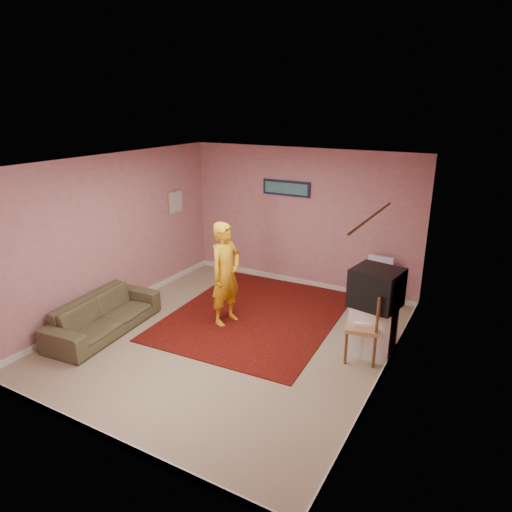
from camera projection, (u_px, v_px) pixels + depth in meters
The scene contains 26 objects.
ground at pixel (231, 338), 6.84m from camera, with size 5.00×5.00×0.00m, color tan.
wall_back at pixel (301, 219), 8.49m from camera, with size 4.50×0.02×2.60m, color tan.
wall_front at pixel (89, 329), 4.35m from camera, with size 4.50×0.02×2.60m, color tan.
wall_left at pixel (113, 235), 7.46m from camera, with size 0.02×5.00×2.60m, color tan.
wall_right at pixel (390, 286), 5.38m from camera, with size 0.02×5.00×2.60m, color tan.
ceiling at pixel (227, 163), 6.01m from camera, with size 4.50×5.00×0.02m, color silver.
baseboard_back at pixel (299, 281), 8.88m from camera, with size 4.50×0.02×0.10m, color silver.
baseboard_front at pixel (104, 436), 4.76m from camera, with size 4.50×0.02×0.10m, color silver.
baseboard_left at pixel (121, 304), 7.86m from camera, with size 0.02×5.00×0.10m, color silver.
baseboard_right at pixel (380, 377), 5.79m from camera, with size 0.02×5.00×0.10m, color silver.
window at pixel (369, 301), 4.59m from camera, with size 0.01×1.10×1.50m, color black.
curtain_sheer at pixel (362, 325), 4.54m from camera, with size 0.01×0.75×2.10m, color white.
curtain_floral at pixel (379, 299), 5.13m from camera, with size 0.01×0.35×2.10m, color beige.
curtain_rod at pixel (372, 217), 4.33m from camera, with size 0.02×0.02×1.40m, color brown.
picture_back at pixel (286, 188), 8.42m from camera, with size 0.95×0.04×0.28m.
picture_left at pixel (176, 202), 8.69m from camera, with size 0.04×0.38×0.42m.
area_rug at pixel (255, 315), 7.56m from camera, with size 2.57×3.21×0.02m, color black.
tv_cabinet at pixel (373, 329), 6.33m from camera, with size 0.57×0.52×0.72m, color silver.
crt_tv at pixel (376, 288), 6.14m from camera, with size 0.70×0.65×0.53m.
chair_a at pixel (379, 278), 7.75m from camera, with size 0.40×0.38×0.47m.
dvd_player at pixel (379, 281), 7.76m from camera, with size 0.38×0.27×0.07m, color #BBBBC0.
blue_throw at pixel (380, 269), 7.69m from camera, with size 0.42×0.05×0.44m, color #84ADD8.
chair_b at pixel (363, 318), 6.10m from camera, with size 0.53×0.54×0.55m.
game_console at pixel (363, 323), 6.13m from camera, with size 0.23×0.17×0.05m, color white.
sofa at pixel (104, 315), 6.95m from camera, with size 1.89×0.74×0.55m, color brown.
person at pixel (226, 274), 7.08m from camera, with size 0.60×0.40×1.65m, color gold.
Camera 1 is at (3.30, -5.13, 3.35)m, focal length 32.00 mm.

